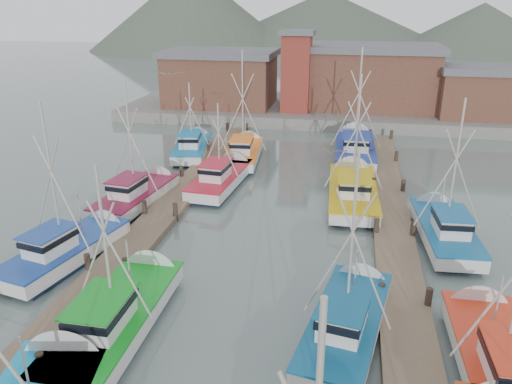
% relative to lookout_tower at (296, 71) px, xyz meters
% --- Properties ---
extents(ground, '(260.00, 260.00, 0.00)m').
position_rel_lookout_tower_xyz_m(ground, '(2.00, -33.00, -5.55)').
color(ground, '#53645F').
rests_on(ground, ground).
extents(dock_left, '(2.30, 46.00, 1.50)m').
position_rel_lookout_tower_xyz_m(dock_left, '(-5.00, -28.96, -5.34)').
color(dock_left, brown).
rests_on(dock_left, ground).
extents(dock_right, '(2.30, 46.00, 1.50)m').
position_rel_lookout_tower_xyz_m(dock_right, '(9.00, -28.96, -5.34)').
color(dock_right, brown).
rests_on(dock_right, ground).
extents(quay, '(44.00, 16.00, 1.20)m').
position_rel_lookout_tower_xyz_m(quay, '(2.00, 4.00, -4.95)').
color(quay, gray).
rests_on(quay, ground).
extents(shed_left, '(12.72, 8.48, 6.20)m').
position_rel_lookout_tower_xyz_m(shed_left, '(-9.00, 2.00, -1.21)').
color(shed_left, brown).
rests_on(shed_left, quay).
extents(shed_center, '(14.84, 9.54, 6.90)m').
position_rel_lookout_tower_xyz_m(shed_center, '(8.00, 4.00, -0.86)').
color(shed_center, brown).
rests_on(shed_center, quay).
extents(shed_right, '(8.48, 6.36, 5.20)m').
position_rel_lookout_tower_xyz_m(shed_right, '(19.00, 1.00, -1.71)').
color(shed_right, brown).
rests_on(shed_right, quay).
extents(lookout_tower, '(3.60, 3.60, 8.50)m').
position_rel_lookout_tower_xyz_m(lookout_tower, '(0.00, 0.00, 0.00)').
color(lookout_tower, maroon).
rests_on(lookout_tower, quay).
extents(distant_hills, '(175.00, 140.00, 42.00)m').
position_rel_lookout_tower_xyz_m(distant_hills, '(-10.76, 89.59, -5.55)').
color(distant_hills, '#4A5547').
rests_on(distant_hills, ground).
extents(boat_4, '(3.32, 9.14, 8.10)m').
position_rel_lookout_tower_xyz_m(boat_4, '(-2.61, -38.40, -4.87)').
color(boat_4, '#101B35').
rests_on(boat_4, ground).
extents(boat_5, '(3.89, 8.54, 8.69)m').
position_rel_lookout_tower_xyz_m(boat_5, '(6.63, -37.08, -4.87)').
color(boat_5, '#101B35').
rests_on(boat_5, ground).
extents(boat_6, '(4.07, 8.47, 9.10)m').
position_rel_lookout_tower_xyz_m(boat_6, '(-7.66, -33.58, -4.87)').
color(boat_6, '#101B35').
rests_on(boat_6, ground).
extents(boat_7, '(3.63, 8.79, 8.93)m').
position_rel_lookout_tower_xyz_m(boat_7, '(11.94, -38.47, -4.87)').
color(boat_7, '#101B35').
rests_on(boat_7, ground).
extents(boat_8, '(3.23, 8.55, 6.88)m').
position_rel_lookout_tower_xyz_m(boat_8, '(-2.72, -21.41, -4.88)').
color(boat_8, '#101B35').
rests_on(boat_8, ground).
extents(boat_9, '(3.83, 9.96, 9.41)m').
position_rel_lookout_tower_xyz_m(boat_9, '(6.58, -22.17, -4.87)').
color(boat_9, '#101B35').
rests_on(boat_9, ground).
extents(boat_10, '(3.57, 8.43, 8.84)m').
position_rel_lookout_tower_xyz_m(boat_10, '(-7.30, -25.63, -4.87)').
color(boat_10, '#101B35').
rests_on(boat_10, ground).
extents(boat_11, '(3.55, 8.47, 8.83)m').
position_rel_lookout_tower_xyz_m(boat_11, '(11.68, -27.38, -4.87)').
color(boat_11, '#101B35').
rests_on(boat_11, ground).
extents(boat_12, '(3.85, 8.65, 9.82)m').
position_rel_lookout_tower_xyz_m(boat_12, '(-2.56, -14.81, -4.87)').
color(boat_12, '#101B35').
rests_on(boat_12, ground).
extents(boat_13, '(4.15, 10.43, 10.20)m').
position_rel_lookout_tower_xyz_m(boat_13, '(6.65, -11.71, -4.87)').
color(boat_13, '#101B35').
rests_on(boat_13, ground).
extents(boat_14, '(3.90, 8.67, 6.99)m').
position_rel_lookout_tower_xyz_m(boat_14, '(-7.33, -14.05, -4.87)').
color(boat_14, '#101B35').
rests_on(boat_14, ground).
extents(gull_near, '(1.55, 0.65, 0.24)m').
position_rel_lookout_tower_xyz_m(gull_near, '(-1.09, -35.31, 4.46)').
color(gull_near, gray).
rests_on(gull_near, ground).
extents(gull_far, '(1.48, 0.65, 0.24)m').
position_rel_lookout_tower_xyz_m(gull_far, '(5.37, -29.08, -0.20)').
color(gull_far, gray).
rests_on(gull_far, ground).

